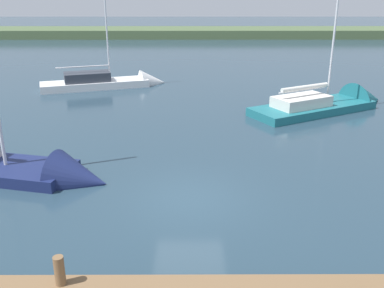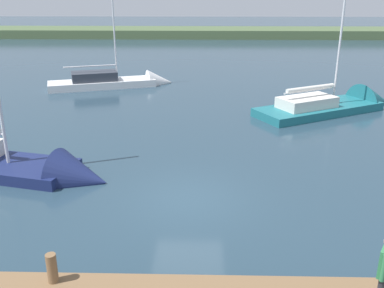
% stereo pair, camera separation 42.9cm
% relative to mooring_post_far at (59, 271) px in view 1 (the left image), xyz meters
% --- Properties ---
extents(ground_plane, '(200.00, 200.00, 0.00)m').
position_rel_mooring_post_far_xyz_m(ground_plane, '(-2.85, -5.18, -0.90)').
color(ground_plane, '#263D4C').
extents(far_shoreline, '(180.00, 8.00, 2.40)m').
position_rel_mooring_post_far_xyz_m(far_shoreline, '(-2.85, -57.17, -0.90)').
color(far_shoreline, '#4C603D').
rests_on(far_shoreline, ground_plane).
extents(mooring_post_far, '(0.23, 0.23, 0.70)m').
position_rel_mooring_post_far_xyz_m(mooring_post_far, '(0.00, 0.00, 0.00)').
color(mooring_post_far, brown).
rests_on(mooring_post_far, dock_pier).
extents(sailboat_behind_pier, '(8.87, 4.13, 8.82)m').
position_rel_mooring_post_far_xyz_m(sailboat_behind_pier, '(3.66, -7.05, -0.73)').
color(sailboat_behind_pier, navy).
rests_on(sailboat_behind_pier, ground_plane).
extents(sailboat_outer_mooring, '(9.47, 6.74, 11.00)m').
position_rel_mooring_post_far_xyz_m(sailboat_outer_mooring, '(-11.61, -16.89, -0.73)').
color(sailboat_outer_mooring, '#1E6B75').
rests_on(sailboat_outer_mooring, ground_plane).
extents(sailboat_inner_slip, '(9.08, 4.73, 9.49)m').
position_rel_mooring_post_far_xyz_m(sailboat_inner_slip, '(2.78, -22.82, -0.70)').
color(sailboat_inner_slip, white).
rests_on(sailboat_inner_slip, ground_plane).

